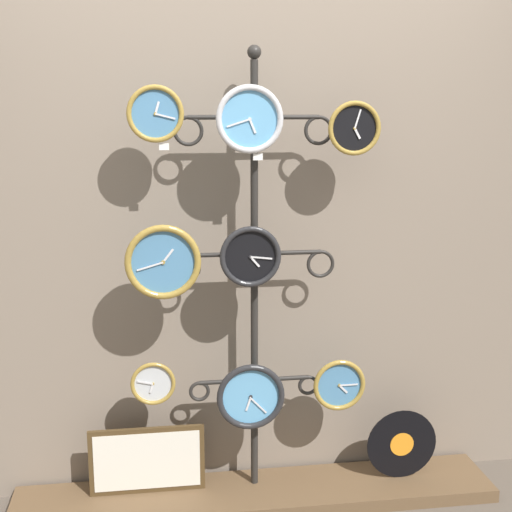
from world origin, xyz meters
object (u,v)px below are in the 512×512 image
at_px(clock_top_right, 354,128).
at_px(vinyl_record, 402,444).
at_px(clock_bottom_left, 153,383).
at_px(clock_middle_center, 250,257).
at_px(clock_top_center, 250,119).
at_px(picture_frame, 147,460).
at_px(clock_bottom_right, 339,385).
at_px(display_stand, 254,364).
at_px(clock_middle_left, 163,262).
at_px(clock_top_left, 155,114).
at_px(clock_bottom_center, 251,396).

distance_m(clock_top_right, vinyl_record, 1.49).
relative_size(clock_top_right, clock_bottom_left, 1.17).
height_order(clock_middle_center, vinyl_record, clock_middle_center).
xyz_separation_m(clock_top_center, picture_frame, (-0.46, 0.09, -1.52)).
bearing_deg(picture_frame, clock_top_right, -4.13).
distance_m(clock_top_center, clock_bottom_right, 1.25).
distance_m(clock_bottom_left, vinyl_record, 1.21).
height_order(clock_top_right, clock_middle_center, clock_top_right).
bearing_deg(picture_frame, vinyl_record, -1.87).
bearing_deg(display_stand, clock_middle_left, -163.19).
relative_size(clock_top_left, clock_top_center, 0.83).
bearing_deg(clock_middle_center, clock_bottom_center, 80.45).
xyz_separation_m(clock_middle_left, clock_bottom_center, (0.37, 0.01, -0.62)).
bearing_deg(clock_top_left, clock_bottom_center, -3.50).
bearing_deg(clock_top_left, clock_top_center, -3.25).
relative_size(clock_middle_center, clock_bottom_left, 1.34).
xyz_separation_m(clock_middle_left, clock_bottom_left, (-0.06, 0.05, -0.55)).
xyz_separation_m(clock_top_center, vinyl_record, (0.73, 0.05, -1.50)).
bearing_deg(clock_middle_left, vinyl_record, 3.52).
relative_size(clock_top_right, clock_bottom_right, 0.95).
relative_size(clock_top_left, clock_middle_center, 0.88).
height_order(clock_top_left, picture_frame, clock_top_left).
relative_size(clock_bottom_center, vinyl_record, 0.90).
bearing_deg(clock_top_left, display_stand, 11.30).
height_order(display_stand, vinyl_record, display_stand).
distance_m(display_stand, picture_frame, 0.65).
bearing_deg(vinyl_record, clock_bottom_center, -175.85).
distance_m(clock_middle_left, picture_frame, 0.95).
relative_size(clock_top_left, vinyl_record, 0.68).
relative_size(clock_top_right, clock_middle_left, 0.72).
height_order(clock_top_right, picture_frame, clock_top_right).
bearing_deg(clock_bottom_center, clock_middle_left, -177.71).
height_order(clock_top_left, clock_bottom_center, clock_top_left).
xyz_separation_m(display_stand, clock_bottom_center, (-0.03, -0.11, -0.11)).
distance_m(display_stand, clock_middle_left, 0.66).
relative_size(display_stand, clock_top_center, 7.33).
bearing_deg(clock_bottom_left, display_stand, 8.80).
xyz_separation_m(clock_bottom_right, vinyl_record, (0.32, 0.03, -0.33)).
xyz_separation_m(clock_bottom_left, vinyl_record, (1.15, 0.02, -0.38)).
distance_m(display_stand, clock_top_right, 1.13).
height_order(clock_top_right, vinyl_record, clock_top_right).
bearing_deg(display_stand, clock_top_left, -168.70).
bearing_deg(clock_bottom_left, clock_middle_center, -5.91).
distance_m(clock_top_center, clock_bottom_left, 1.20).
xyz_separation_m(clock_bottom_center, picture_frame, (-0.46, 0.09, -0.32)).
distance_m(clock_bottom_center, picture_frame, 0.57).
relative_size(clock_top_center, clock_top_right, 1.22).
xyz_separation_m(clock_middle_left, vinyl_record, (1.09, 0.07, -0.93)).
distance_m(clock_top_left, picture_frame, 1.54).
bearing_deg(clock_top_right, clock_middle_left, -177.13).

